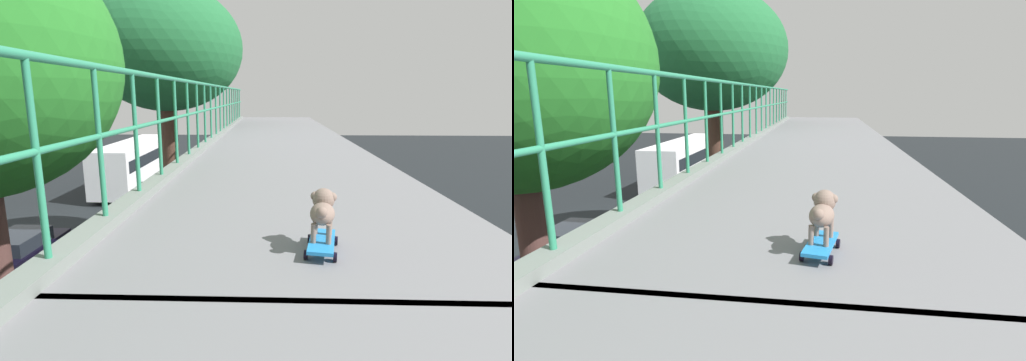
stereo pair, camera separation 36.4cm
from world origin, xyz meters
TOP-DOWN VIEW (x-y plane):
  - car_grey_fifth at (-4.29, 8.19)m, footprint 1.93×4.35m
  - car_black_sixth at (-7.86, 10.95)m, footprint 1.81×4.60m
  - car_silver_seventh at (-4.36, 13.76)m, footprint 1.76×4.47m
  - city_bus at (-8.00, 24.37)m, footprint 2.59×10.35m
  - roadside_tree_far at (-2.54, 12.37)m, footprint 5.36×5.36m
  - toy_skateboard at (1.45, 0.78)m, footprint 0.27×0.48m
  - small_dog at (1.46, 0.84)m, footprint 0.21×0.37m

SIDE VIEW (x-z plane):
  - car_silver_seventh at x=-4.36m, z-range -0.05..1.34m
  - car_black_sixth at x=-7.86m, z-range -0.03..1.34m
  - car_grey_fifth at x=-4.29m, z-range -0.02..1.48m
  - city_bus at x=-8.00m, z-range 0.22..3.30m
  - toy_skateboard at x=1.45m, z-range 5.18..5.26m
  - small_dog at x=1.46m, z-range 5.28..5.61m
  - roadside_tree_far at x=-2.54m, z-range 2.73..12.59m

